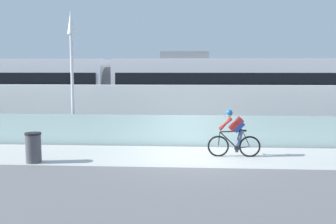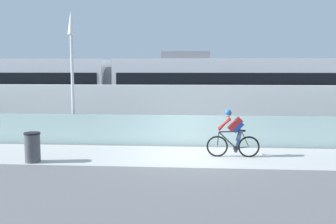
% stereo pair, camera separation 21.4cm
% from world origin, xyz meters
% --- Properties ---
extents(ground_plane, '(200.00, 200.00, 0.00)m').
position_xyz_m(ground_plane, '(0.00, 0.00, 0.00)').
color(ground_plane, slate).
extents(bike_path_deck, '(32.00, 3.20, 0.01)m').
position_xyz_m(bike_path_deck, '(0.00, 0.00, 0.01)').
color(bike_path_deck, beige).
rests_on(bike_path_deck, ground).
extents(glass_parapet, '(32.00, 0.05, 1.19)m').
position_xyz_m(glass_parapet, '(0.00, 1.85, 0.59)').
color(glass_parapet, silver).
rests_on(glass_parapet, ground).
extents(concrete_barrier_wall, '(32.00, 0.36, 2.27)m').
position_xyz_m(concrete_barrier_wall, '(0.00, 3.65, 1.13)').
color(concrete_barrier_wall, silver).
rests_on(concrete_barrier_wall, ground).
extents(tram_rail_near, '(32.00, 0.08, 0.01)m').
position_xyz_m(tram_rail_near, '(0.00, 6.13, 0.00)').
color(tram_rail_near, '#595654').
rests_on(tram_rail_near, ground).
extents(tram_rail_far, '(32.00, 0.08, 0.01)m').
position_xyz_m(tram_rail_far, '(0.00, 7.57, 0.00)').
color(tram_rail_far, '#595654').
rests_on(tram_rail_far, ground).
extents(tram, '(22.56, 2.54, 3.81)m').
position_xyz_m(tram, '(-4.24, 6.85, 1.89)').
color(tram, silver).
rests_on(tram, ground).
extents(cyclist_on_bike, '(1.77, 0.58, 1.61)m').
position_xyz_m(cyclist_on_bike, '(1.38, 0.00, 0.78)').
color(cyclist_on_bike, black).
rests_on(cyclist_on_bike, ground).
extents(lamp_post_antenna, '(0.28, 0.28, 5.20)m').
position_xyz_m(lamp_post_antenna, '(-4.78, 2.15, 3.29)').
color(lamp_post_antenna, gray).
rests_on(lamp_post_antenna, ground).
extents(trash_bin, '(0.51, 0.51, 0.96)m').
position_xyz_m(trash_bin, '(-5.02, -1.25, 0.48)').
color(trash_bin, '#47474C').
rests_on(trash_bin, ground).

